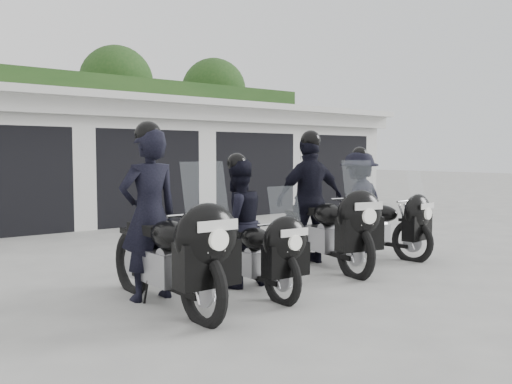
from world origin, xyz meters
TOP-DOWN VIEW (x-y plane):
  - ground at (0.00, 0.00)m, footprint 80.00×80.00m
  - garage_block at (-0.00, 8.06)m, footprint 16.40×6.80m
  - background_vegetation at (0.37, 12.92)m, footprint 20.00×3.90m
  - police_bike_a at (-3.02, -0.73)m, footprint 0.70×2.37m
  - police_bike_b at (-1.90, -0.70)m, footprint 0.80×1.95m
  - police_bike_c at (-0.20, -0.22)m, footprint 1.22×2.33m
  - police_bike_d at (1.06, -0.09)m, footprint 1.14×2.07m

SIDE VIEW (x-z plane):
  - ground at x=0.00m, z-range 0.00..0.00m
  - police_bike_b at x=-1.90m, z-range -0.13..1.56m
  - police_bike_d at x=1.06m, z-range -0.13..1.67m
  - police_bike_a at x=-3.02m, z-range -0.21..1.85m
  - police_bike_c at x=-0.20m, z-range -0.16..1.89m
  - garage_block at x=0.00m, z-range -0.06..2.90m
  - background_vegetation at x=0.37m, z-range -0.13..5.67m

